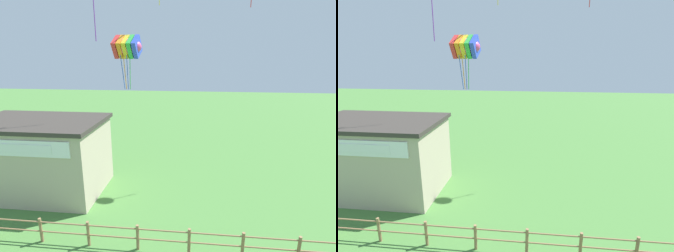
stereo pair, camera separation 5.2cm
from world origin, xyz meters
TOP-DOWN VIEW (x-y plane):
  - wooden_fence at (0.00, 5.59)m, footprint 16.45×0.14m
  - seaside_building at (-8.53, 10.37)m, footprint 8.09×5.15m
  - kite_rainbow_parafoil at (-4.17, 16.36)m, footprint 2.56×2.05m

SIDE VIEW (x-z plane):
  - wooden_fence at x=0.00m, z-range 0.08..1.35m
  - seaside_building at x=-8.53m, z-range 0.02..4.76m
  - kite_rainbow_parafoil at x=-4.17m, z-range 7.13..11.32m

